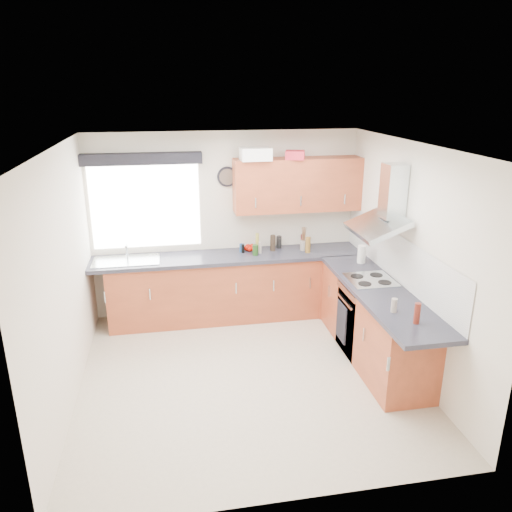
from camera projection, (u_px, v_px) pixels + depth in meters
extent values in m
plane|color=beige|center=(247.00, 375.00, 5.53)|extent=(3.60, 3.60, 0.00)
cube|color=white|center=(246.00, 146.00, 4.72)|extent=(3.60, 3.60, 0.02)
cube|color=silver|center=(226.00, 225.00, 6.80)|extent=(3.60, 0.02, 2.50)
cube|color=silver|center=(288.00, 359.00, 3.45)|extent=(3.60, 0.02, 2.50)
cube|color=silver|center=(63.00, 281.00, 4.82)|extent=(0.02, 3.60, 2.50)
cube|color=silver|center=(410.00, 260.00, 5.43)|extent=(0.02, 3.60, 2.50)
cube|color=white|center=(146.00, 206.00, 6.52)|extent=(1.40, 0.02, 1.10)
cube|color=black|center=(142.00, 159.00, 6.23)|extent=(1.50, 0.18, 0.14)
cube|color=white|center=(396.00, 257.00, 5.73)|extent=(0.01, 3.00, 0.54)
cube|color=brown|center=(222.00, 289.00, 6.78)|extent=(3.00, 0.58, 0.86)
cube|color=brown|center=(335.00, 281.00, 7.04)|extent=(0.60, 0.60, 0.86)
cube|color=brown|center=(373.00, 324.00, 5.78)|extent=(0.58, 2.10, 0.86)
cube|color=#252630|center=(229.00, 257.00, 6.64)|extent=(3.60, 0.62, 0.05)
cube|color=#252630|center=(381.00, 292.00, 5.50)|extent=(0.62, 2.42, 0.05)
cube|color=black|center=(368.00, 318.00, 5.92)|extent=(0.56, 0.58, 0.85)
cube|color=silver|center=(371.00, 280.00, 5.77)|extent=(0.52, 0.52, 0.01)
cube|color=brown|center=(297.00, 185.00, 6.62)|extent=(1.70, 0.35, 0.70)
cube|color=white|center=(218.00, 290.00, 6.79)|extent=(0.56, 0.54, 0.81)
cylinder|color=black|center=(227.00, 177.00, 6.56)|extent=(0.27, 0.04, 0.27)
cube|color=white|center=(255.00, 154.00, 6.29)|extent=(0.39, 0.29, 0.16)
cube|color=red|center=(295.00, 155.00, 6.38)|extent=(0.29, 0.26, 0.11)
cylinder|color=gray|center=(304.00, 245.00, 6.82)|extent=(0.12, 0.12, 0.13)
cylinder|color=white|center=(362.00, 254.00, 6.31)|extent=(0.12, 0.12, 0.23)
cylinder|color=#C0B4A4|center=(257.00, 247.00, 6.77)|extent=(0.04, 0.04, 0.12)
cylinder|color=gray|center=(260.00, 248.00, 6.68)|extent=(0.04, 0.04, 0.15)
cylinder|color=#1C3E16|center=(255.00, 250.00, 6.61)|extent=(0.08, 0.08, 0.14)
cylinder|color=black|center=(243.00, 249.00, 6.71)|extent=(0.04, 0.04, 0.12)
cylinder|color=#58231F|center=(303.00, 241.00, 6.86)|extent=(0.06, 0.06, 0.21)
cylinder|color=brown|center=(308.00, 245.00, 6.70)|extent=(0.07, 0.07, 0.21)
cylinder|color=#9F9136|center=(257.00, 243.00, 6.73)|extent=(0.05, 0.05, 0.26)
cylinder|color=black|center=(279.00, 242.00, 6.90)|extent=(0.07, 0.07, 0.17)
cylinder|color=navy|center=(242.00, 248.00, 6.75)|extent=(0.07, 0.07, 0.11)
cylinder|color=#31251B|center=(273.00, 243.00, 6.77)|extent=(0.07, 0.07, 0.22)
cylinder|color=maroon|center=(417.00, 313.00, 4.70)|extent=(0.06, 0.06, 0.21)
cylinder|color=#A19389|center=(394.00, 305.00, 4.94)|extent=(0.06, 0.06, 0.14)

